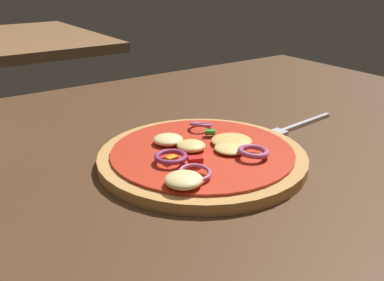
# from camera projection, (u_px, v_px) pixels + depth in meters

# --- Properties ---
(dining_table) EXTENTS (1.15, 0.85, 0.03)m
(dining_table) POSITION_uv_depth(u_px,v_px,m) (183.00, 195.00, 0.46)
(dining_table) COLOR #4C301C
(dining_table) RESTS_ON ground
(pizza) EXTENTS (0.23, 0.23, 0.03)m
(pizza) POSITION_uv_depth(u_px,v_px,m) (202.00, 156.00, 0.50)
(pizza) COLOR tan
(pizza) RESTS_ON dining_table
(fork) EXTENTS (0.16, 0.03, 0.00)m
(fork) POSITION_uv_depth(u_px,v_px,m) (291.00, 128.00, 0.60)
(fork) COLOR silver
(fork) RESTS_ON dining_table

